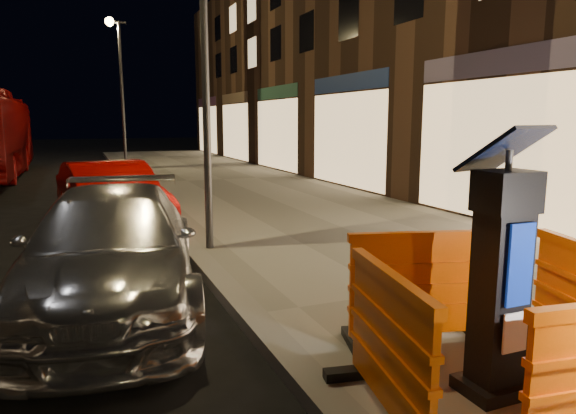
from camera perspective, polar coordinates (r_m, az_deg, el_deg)
name	(u,v)px	position (r m, az deg, el deg)	size (l,w,h in m)	color
ground_plane	(254,327)	(5.66, -3.76, -13.17)	(120.00, 120.00, 0.00)	black
sidewalk	(475,286)	(7.11, 20.07, -8.29)	(6.00, 60.00, 0.15)	gray
kerb	(254,320)	(5.63, -3.77, -12.47)	(0.30, 60.00, 0.15)	slate
parking_kiosk	(501,272)	(4.09, 22.58, -6.71)	(0.60, 0.60, 1.89)	black
barrier_back	(419,288)	(4.89, 14.36, -8.73)	(1.35, 0.56, 1.06)	#F55701
barrier_kerbside	(389,347)	(3.66, 11.11, -15.07)	(1.35, 0.56, 1.06)	#F55701
car_silver	(115,304)	(6.63, -18.65, -10.20)	(1.92, 4.72, 1.37)	silver
car_red	(113,232)	(10.75, -18.86, -2.65)	(1.46, 4.19, 1.38)	#9F0604
street_lamp_mid	(205,56)	(8.23, -9.22, 16.20)	(0.12, 0.12, 6.00)	#3F3F44
street_lamp_far	(122,97)	(23.05, -17.93, 11.58)	(0.12, 0.12, 6.00)	#3F3F44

